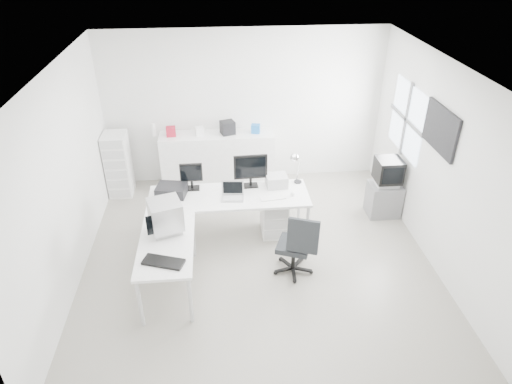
{
  "coord_description": "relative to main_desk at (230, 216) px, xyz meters",
  "views": [
    {
      "loc": [
        -0.51,
        -5.3,
        4.3
      ],
      "look_at": [
        0.0,
        0.2,
        1.0
      ],
      "focal_mm": 32.0,
      "sensor_mm": 36.0,
      "label": 1
    }
  ],
  "objects": [
    {
      "name": "crt_monitor",
      "position": [
        -0.85,
        -0.85,
        0.63
      ],
      "size": [
        0.55,
        0.55,
        0.5
      ],
      "primitive_type": null,
      "rotation": [
        0.0,
        0.0,
        0.3
      ],
      "color": "#B7B7BA",
      "rests_on": "side_desk"
    },
    {
      "name": "office_chair",
      "position": [
        0.85,
        -0.91,
        0.12
      ],
      "size": [
        0.74,
        0.74,
        0.99
      ],
      "primitive_type": null,
      "rotation": [
        0.0,
        0.0,
        -0.37
      ],
      "color": "#252629",
      "rests_on": "floor"
    },
    {
      "name": "white_mouse",
      "position": [
        0.95,
        -0.1,
        0.41
      ],
      "size": [
        0.07,
        0.07,
        0.07
      ],
      "primitive_type": "sphere",
      "color": "white",
      "rests_on": "main_desk"
    },
    {
      "name": "black_keyboard",
      "position": [
        -0.85,
        -1.5,
        0.39
      ],
      "size": [
        0.54,
        0.35,
        0.03
      ],
      "primitive_type": "cube",
      "rotation": [
        0.0,
        0.0,
        -0.33
      ],
      "color": "black",
      "rests_on": "side_desk"
    },
    {
      "name": "crt_tv",
      "position": [
        2.6,
        0.41,
        0.42
      ],
      "size": [
        0.5,
        0.48,
        0.45
      ],
      "primitive_type": null,
      "color": "black",
      "rests_on": "tv_cabinet"
    },
    {
      "name": "clutter_box_c",
      "position": [
        0.06,
        1.68,
        0.76
      ],
      "size": [
        0.29,
        0.27,
        0.23
      ],
      "primitive_type": "cube",
      "rotation": [
        0.0,
        0.0,
        0.31
      ],
      "color": "black",
      "rests_on": "sideboard"
    },
    {
      "name": "clutter_box_d",
      "position": [
        0.56,
        1.68,
        0.72
      ],
      "size": [
        0.18,
        0.16,
        0.15
      ],
      "primitive_type": "cube",
      "rotation": [
        0.0,
        0.0,
        -0.2
      ],
      "color": "blue",
      "rests_on": "sideboard"
    },
    {
      "name": "clutter_box_b",
      "position": [
        -0.44,
        1.68,
        0.72
      ],
      "size": [
        0.17,
        0.15,
        0.14
      ],
      "primitive_type": "cube",
      "rotation": [
        0.0,
        0.0,
        0.26
      ],
      "color": "white",
      "rests_on": "sideboard"
    },
    {
      "name": "white_keyboard",
      "position": [
        0.65,
        -0.15,
        0.38
      ],
      "size": [
        0.39,
        0.17,
        0.02
      ],
      "primitive_type": "cube",
      "rotation": [
        0.0,
        0.0,
        0.14
      ],
      "color": "white",
      "rests_on": "main_desk"
    },
    {
      "name": "left_wall",
      "position": [
        -2.12,
        -0.56,
        1.02
      ],
      "size": [
        0.02,
        5.0,
        2.8
      ],
      "primitive_type": "cube",
      "color": "silver",
      "rests_on": "floor"
    },
    {
      "name": "inkjet_printer",
      "position": [
        -0.85,
        0.1,
        0.45
      ],
      "size": [
        0.49,
        0.41,
        0.15
      ],
      "primitive_type": "cube",
      "rotation": [
        0.0,
        0.0,
        -0.19
      ],
      "color": "black",
      "rests_on": "main_desk"
    },
    {
      "name": "lcd_monitor_large",
      "position": [
        0.35,
        0.25,
        0.64
      ],
      "size": [
        0.52,
        0.22,
        0.53
      ],
      "primitive_type": null,
      "rotation": [
        0.0,
        0.0,
        0.04
      ],
      "color": "black",
      "rests_on": "main_desk"
    },
    {
      "name": "filing_cabinet",
      "position": [
        -1.9,
        1.53,
        0.2
      ],
      "size": [
        0.4,
        0.48,
        1.15
      ],
      "primitive_type": "cube",
      "color": "white",
      "rests_on": "floor"
    },
    {
      "name": "floor",
      "position": [
        0.38,
        -0.56,
        -0.38
      ],
      "size": [
        5.0,
        5.0,
        0.01
      ],
      "primitive_type": "cube",
      "color": "beige",
      "rests_on": "ground"
    },
    {
      "name": "window",
      "position": [
        2.86,
        0.64,
        1.23
      ],
      "size": [
        0.02,
        1.2,
        1.1
      ],
      "primitive_type": null,
      "color": "white",
      "rests_on": "right_wall"
    },
    {
      "name": "laser_printer",
      "position": [
        0.75,
        0.22,
        0.47
      ],
      "size": [
        0.34,
        0.3,
        0.18
      ],
      "primitive_type": "cube",
      "rotation": [
        0.0,
        0.0,
        0.08
      ],
      "color": "#B9B9B9",
      "rests_on": "main_desk"
    },
    {
      "name": "desk_lamp",
      "position": [
        1.1,
        0.3,
        0.63
      ],
      "size": [
        0.21,
        0.21,
        0.5
      ],
      "primitive_type": null,
      "rotation": [
        0.0,
        0.0,
        0.28
      ],
      "color": "silver",
      "rests_on": "main_desk"
    },
    {
      "name": "sideboard",
      "position": [
        -0.14,
        1.68,
        0.14
      ],
      "size": [
        2.04,
        0.51,
        1.02
      ],
      "primitive_type": "cube",
      "color": "white",
      "rests_on": "floor"
    },
    {
      "name": "right_wall",
      "position": [
        2.88,
        -0.56,
        1.02
      ],
      "size": [
        0.02,
        5.0,
        2.8
      ],
      "primitive_type": "cube",
      "color": "silver",
      "rests_on": "floor"
    },
    {
      "name": "wall_picture",
      "position": [
        2.85,
        -0.46,
        1.52
      ],
      "size": [
        0.04,
        0.9,
        0.6
      ],
      "primitive_type": null,
      "color": "black",
      "rests_on": "right_wall"
    },
    {
      "name": "main_desk",
      "position": [
        0.0,
        0.0,
        0.0
      ],
      "size": [
        2.4,
        0.8,
        0.75
      ],
      "primitive_type": null,
      "color": "white",
      "rests_on": "floor"
    },
    {
      "name": "back_wall",
      "position": [
        0.38,
        1.94,
        1.02
      ],
      "size": [
        5.0,
        0.02,
        2.8
      ],
      "primitive_type": "cube",
      "color": "silver",
      "rests_on": "floor"
    },
    {
      "name": "lcd_monitor_small",
      "position": [
        -0.55,
        0.25,
        0.59
      ],
      "size": [
        0.34,
        0.2,
        0.43
      ],
      "primitive_type": null,
      "rotation": [
        0.0,
        0.0,
        0.01
      ],
      "color": "black",
      "rests_on": "main_desk"
    },
    {
      "name": "clutter_box_a",
      "position": [
        -0.94,
        1.68,
        0.73
      ],
      "size": [
        0.18,
        0.16,
        0.16
      ],
      "primitive_type": "cube",
      "rotation": [
        0.0,
        0.0,
        0.08
      ],
      "color": "#A8182C",
      "rests_on": "sideboard"
    },
    {
      "name": "clutter_bottle",
      "position": [
        -1.24,
        1.72,
        0.76
      ],
      "size": [
        0.07,
        0.07,
        0.22
      ],
      "primitive_type": "cylinder",
      "color": "white",
      "rests_on": "sideboard"
    },
    {
      "name": "laptop",
      "position": [
        0.05,
        -0.1,
        0.47
      ],
      "size": [
        0.32,
        0.33,
        0.2
      ],
      "primitive_type": null,
      "rotation": [
        0.0,
        0.0,
        -0.1
      ],
      "color": "#B7B7BA",
      "rests_on": "main_desk"
    },
    {
      "name": "side_desk",
      "position": [
        -0.85,
        -1.1,
        0.0
      ],
      "size": [
        0.7,
        1.4,
        0.75
      ],
      "primitive_type": null,
      "color": "white",
      "rests_on": "floor"
    },
    {
      "name": "tv_cabinet",
      "position": [
        2.6,
        0.41,
        -0.09
      ],
      "size": [
        0.52,
        0.42,
        0.57
      ],
      "primitive_type": "cube",
      "color": "slate",
      "rests_on": "floor"
    },
    {
      "name": "ceiling",
      "position": [
        0.38,
        -0.56,
        2.42
      ],
      "size": [
        5.0,
        5.0,
        0.01
      ],
      "primitive_type": "cube",
      "color": "white",
      "rests_on": "back_wall"
    },
    {
      "name": "drawer_pedestal",
      "position": [
        0.7,
        0.05,
        -0.08
      ],
      "size": [
        0.4,
        0.5,
        0.6
      ],
      "primitive_type": "cube",
      "color": "white",
      "rests_on": "floor"
    }
  ]
}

